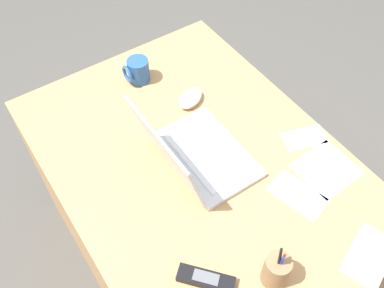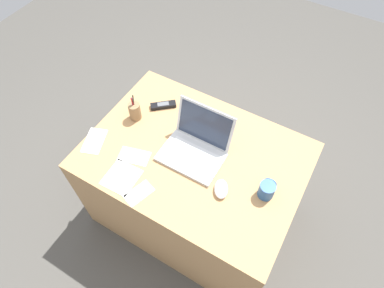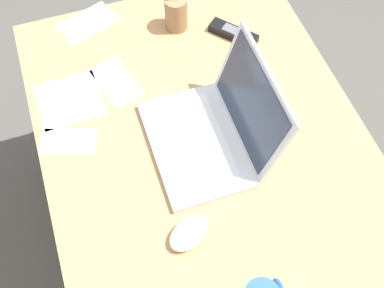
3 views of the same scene
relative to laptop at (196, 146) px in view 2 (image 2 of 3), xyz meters
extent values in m
plane|color=#4C4944|center=(0.01, -0.02, -0.77)|extent=(6.00, 6.00, 0.00)
cube|color=tan|center=(0.01, -0.02, -0.41)|extent=(1.17, 0.84, 0.72)
cube|color=silver|center=(0.00, -0.05, -0.04)|extent=(0.33, 0.22, 0.02)
cube|color=silver|center=(0.00, -0.03, -0.03)|extent=(0.27, 0.11, 0.00)
cube|color=silver|center=(0.00, -0.12, -0.03)|extent=(0.09, 0.05, 0.00)
cube|color=silver|center=(0.00, 0.09, 0.08)|extent=(0.32, 0.07, 0.23)
cube|color=#283347|center=(0.00, 0.09, 0.08)|extent=(0.29, 0.05, 0.20)
ellipsoid|color=white|center=(0.23, -0.14, -0.03)|extent=(0.11, 0.13, 0.04)
cylinder|color=#26518C|center=(0.43, -0.05, -0.01)|extent=(0.08, 0.08, 0.09)
torus|color=#26518C|center=(0.43, -0.01, 0.00)|extent=(0.07, 0.01, 0.07)
cube|color=black|center=(-0.33, 0.18, -0.04)|extent=(0.14, 0.13, 0.02)
cube|color=#595B60|center=(-0.33, 0.18, -0.03)|extent=(0.07, 0.07, 0.00)
cylinder|color=olive|center=(-0.42, 0.03, 0.00)|extent=(0.07, 0.07, 0.11)
cylinder|color=#1933B2|center=(-0.42, 0.03, 0.04)|extent=(0.02, 0.02, 0.13)
cylinder|color=black|center=(-0.42, 0.04, 0.05)|extent=(0.02, 0.01, 0.16)
cylinder|color=red|center=(-0.42, 0.03, 0.04)|extent=(0.02, 0.01, 0.14)
cube|color=white|center=(-0.52, -0.22, -0.05)|extent=(0.15, 0.20, 0.00)
cube|color=white|center=(-0.12, -0.36, -0.05)|extent=(0.12, 0.16, 0.00)
cube|color=white|center=(-0.27, -0.19, -0.05)|extent=(0.18, 0.13, 0.00)
cube|color=white|center=(-0.25, -0.33, -0.05)|extent=(0.17, 0.18, 0.00)
camera|label=1|loc=(-0.65, 0.45, 1.06)|focal=40.50mm
camera|label=2|loc=(0.48, -0.87, 1.42)|focal=30.61mm
camera|label=3|loc=(0.60, -0.26, 1.03)|focal=44.80mm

